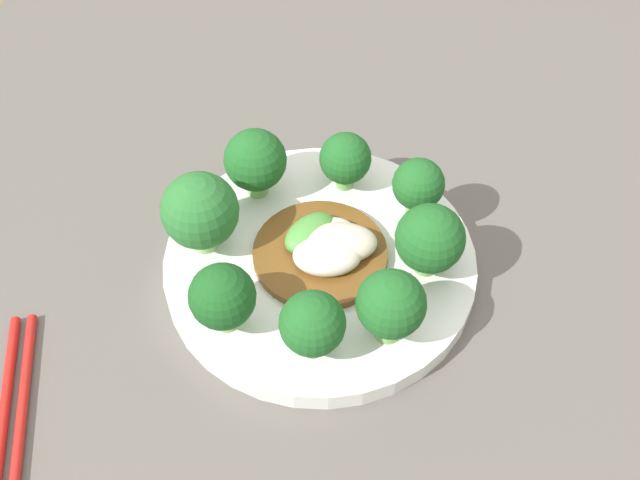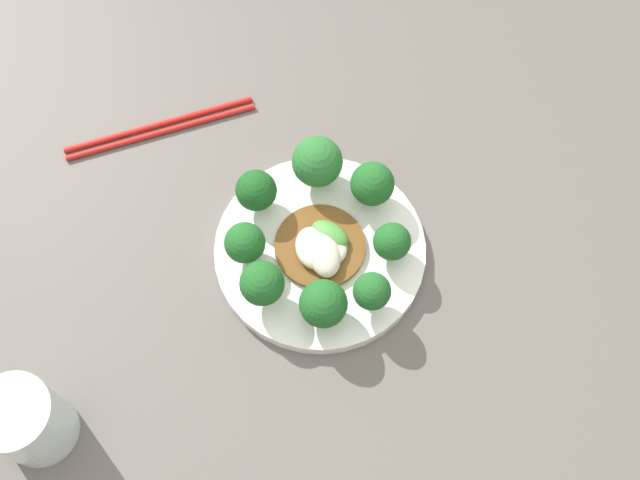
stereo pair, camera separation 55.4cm
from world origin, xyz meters
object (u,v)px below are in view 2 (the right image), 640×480
broccoli_west (392,242)px  broccoli_east (245,243)px  broccoli_northwest (372,292)px  broccoli_southeast (256,191)px  broccoli_northeast (262,284)px  broccoli_southwest (372,184)px  stirfry_center (322,247)px  broccoli_north (323,304)px  chopsticks (161,128)px  drinking_glass (27,421)px  plate (320,251)px  broccoli_south (317,162)px

broccoli_west → broccoli_east: bearing=-0.5°
broccoli_northwest → broccoli_southeast: same height
broccoli_northeast → broccoli_southwest: (-0.12, -0.12, -0.00)m
stirfry_center → broccoli_southwest: bearing=-132.1°
broccoli_north → broccoli_southeast: (0.07, -0.14, -0.00)m
broccoli_northeast → chopsticks: bearing=-60.4°
broccoli_north → chopsticks: size_ratio=0.26×
broccoli_northwest → broccoli_north: size_ratio=0.94×
broccoli_west → broccoli_southeast: bearing=-23.7°
stirfry_center → drinking_glass: 0.35m
broccoli_northeast → drinking_glass: 0.27m
broccoli_southeast → drinking_glass: size_ratio=0.61×
plate → broccoli_northeast: broccoli_northeast is taller
broccoli_northwest → broccoli_south: broccoli_south is taller
broccoli_east → broccoli_west: broccoli_east is taller
broccoli_southwest → broccoli_southeast: size_ratio=1.06×
broccoli_southeast → drinking_glass: bearing=48.5°
plate → broccoli_northwest: size_ratio=4.24×
broccoli_north → broccoli_south: (0.00, -0.17, 0.00)m
broccoli_northeast → stirfry_center: bearing=-140.2°
drinking_glass → plate: bearing=-146.4°
broccoli_northeast → stirfry_center: 0.09m
broccoli_east → broccoli_southwest: (-0.14, -0.07, 0.00)m
broccoli_southwest → drinking_glass: size_ratio=0.65×
broccoli_northeast → broccoli_north: bearing=160.4°
broccoli_east → broccoli_south: bearing=-129.9°
broccoli_northeast → broccoli_southwest: bearing=-136.0°
broccoli_west → broccoli_south: 0.13m
broccoli_east → chopsticks: (0.11, -0.18, -0.04)m
broccoli_northeast → broccoli_southeast: bearing=-86.0°
broccoli_northeast → broccoli_north: (-0.06, 0.02, -0.00)m
plate → drinking_glass: size_ratio=2.56×
broccoli_southeast → stirfry_center: (-0.07, 0.06, -0.02)m
broccoli_northwest → stirfry_center: size_ratio=0.55×
broccoli_northeast → broccoli_west: 0.15m
broccoli_north → drinking_glass: (0.29, 0.11, -0.00)m
broccoli_northeast → chopsticks: size_ratio=0.27×
broccoli_northwest → stirfry_center: 0.09m
broccoli_east → broccoli_south: (-0.08, -0.10, 0.01)m
broccoli_northwest → chopsticks: broccoli_northwest is taller
broccoli_southwest → broccoli_southeast: broccoli_southwest is taller
broccoli_northeast → broccoli_southwest: size_ratio=1.02×
broccoli_northeast → stirfry_center: broccoli_northeast is taller
broccoli_northwest → chopsticks: size_ratio=0.24×
broccoli_south → broccoli_northwest: bearing=108.8°
broccoli_northeast → broccoli_east: size_ratio=1.13×
broccoli_north → chopsticks: bearing=-52.5°
broccoli_west → drinking_glass: 0.41m
broccoli_north → broccoli_west: broccoli_north is taller
broccoli_southeast → broccoli_east: bearing=79.7°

